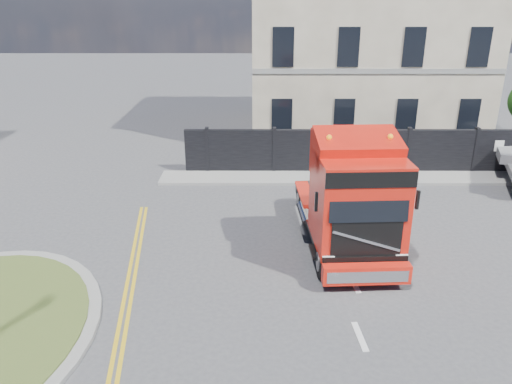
{
  "coord_description": "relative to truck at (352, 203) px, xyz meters",
  "views": [
    {
      "loc": [
        0.22,
        -12.52,
        7.5
      ],
      "look_at": [
        0.2,
        1.97,
        1.8
      ],
      "focal_mm": 35.0,
      "sensor_mm": 36.0,
      "label": 1
    }
  ],
  "objects": [
    {
      "name": "ground",
      "position": [
        -3.07,
        -1.31,
        -1.72
      ],
      "size": [
        120.0,
        120.0,
        0.0
      ],
      "primitive_type": "plane",
      "color": "#424244",
      "rests_on": "ground"
    },
    {
      "name": "hoarding_fence",
      "position": [
        3.48,
        7.69,
        -0.72
      ],
      "size": [
        18.8,
        0.25,
        2.0
      ],
      "color": "black",
      "rests_on": "ground"
    },
    {
      "name": "georgian_building",
      "position": [
        2.93,
        15.19,
        4.06
      ],
      "size": [
        12.3,
        10.3,
        12.8
      ],
      "color": "beige",
      "rests_on": "ground"
    },
    {
      "name": "pavement_far",
      "position": [
        2.93,
        6.79,
        -1.66
      ],
      "size": [
        20.0,
        1.6,
        0.12
      ],
      "primitive_type": "cube",
      "color": "gray",
      "rests_on": "ground"
    },
    {
      "name": "truck",
      "position": [
        0.0,
        0.0,
        0.0
      ],
      "size": [
        2.68,
        6.5,
        3.83
      ],
      "rotation": [
        0.0,
        0.0,
        0.05
      ],
      "color": "black",
      "rests_on": "ground"
    }
  ]
}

